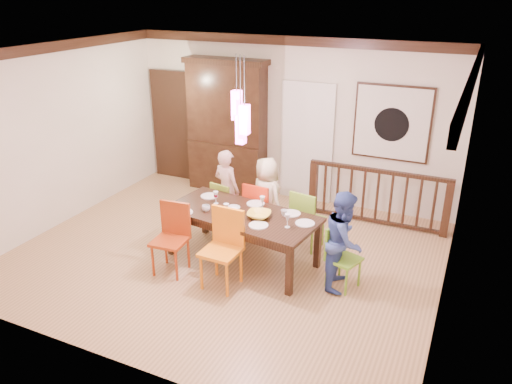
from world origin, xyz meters
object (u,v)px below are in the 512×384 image
at_px(balustrade, 377,196).
at_px(person_far_left, 227,190).
at_px(chair_end_right, 344,254).
at_px(person_far_mid, 266,197).
at_px(chair_far_left, 227,202).
at_px(china_hutch, 227,127).
at_px(person_end_right, 344,240).
at_px(dining_table, 242,218).

bearing_deg(balustrade, person_far_left, -152.28).
xyz_separation_m(chair_end_right, person_far_mid, (-1.51, 0.95, 0.16)).
relative_size(chair_far_left, china_hutch, 0.33).
relative_size(china_hutch, person_far_left, 1.87).
bearing_deg(person_end_right, person_far_left, 63.65).
xyz_separation_m(balustrade, person_far_mid, (-1.49, -1.11, 0.14)).
bearing_deg(chair_far_left, dining_table, 141.16).
height_order(dining_table, china_hutch, china_hutch).
height_order(dining_table, person_far_mid, person_far_mid).
bearing_deg(chair_end_right, china_hutch, 69.32).
distance_m(person_far_mid, person_end_right, 1.75).
relative_size(person_far_left, person_end_right, 1.00).
bearing_deg(chair_far_left, chair_end_right, 169.59).
xyz_separation_m(dining_table, person_far_left, (-0.69, 0.85, -0.00)).
relative_size(dining_table, balustrade, 0.98).
bearing_deg(balustrade, china_hutch, 172.97).
distance_m(dining_table, balustrade, 2.49).
xyz_separation_m(dining_table, chair_far_left, (-0.67, 0.80, -0.20)).
bearing_deg(person_far_mid, china_hutch, -18.36).
height_order(chair_end_right, china_hutch, china_hutch).
bearing_deg(person_far_left, person_far_mid, -161.44).
distance_m(chair_far_left, balustrade, 2.46).
xyz_separation_m(chair_far_left, person_far_mid, (0.65, 0.09, 0.17)).
height_order(china_hutch, person_end_right, china_hutch).
relative_size(chair_far_left, chair_end_right, 0.98).
distance_m(china_hutch, person_end_right, 3.82).
relative_size(balustrade, person_end_right, 1.73).
bearing_deg(balustrade, chair_end_right, -89.74).
bearing_deg(person_far_mid, chair_end_right, 174.81).
bearing_deg(dining_table, balustrade, 61.15).
xyz_separation_m(person_far_left, person_far_mid, (0.67, 0.04, -0.03)).
bearing_deg(chair_end_right, person_end_right, 57.92).
height_order(chair_end_right, person_far_mid, person_far_mid).
relative_size(dining_table, person_far_left, 1.69).
distance_m(chair_far_left, chair_end_right, 2.33).
xyz_separation_m(chair_end_right, china_hutch, (-2.96, 2.40, 0.77)).
bearing_deg(person_far_left, balustrade, -137.00).
relative_size(chair_far_left, balustrade, 0.36).
bearing_deg(chair_end_right, person_far_mid, 76.37).
relative_size(china_hutch, balustrade, 1.08).
relative_size(dining_table, person_end_right, 1.70).
relative_size(chair_end_right, china_hutch, 0.34).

